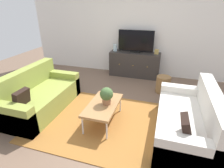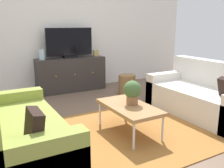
# 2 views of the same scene
# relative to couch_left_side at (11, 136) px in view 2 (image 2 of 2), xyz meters

# --- Properties ---
(ground_plane) EXTENTS (10.00, 10.00, 0.00)m
(ground_plane) POSITION_rel_couch_left_side_xyz_m (1.44, 0.10, -0.27)
(ground_plane) COLOR brown
(wall_back) EXTENTS (6.40, 0.12, 2.70)m
(wall_back) POSITION_rel_couch_left_side_xyz_m (1.44, 2.65, 1.08)
(wall_back) COLOR white
(wall_back) RESTS_ON ground_plane
(area_rug) EXTENTS (2.50, 1.90, 0.01)m
(area_rug) POSITION_rel_couch_left_side_xyz_m (1.44, -0.05, -0.27)
(area_rug) COLOR #9E662D
(area_rug) RESTS_ON ground_plane
(couch_left_side) EXTENTS (0.85, 1.70, 0.82)m
(couch_left_side) POSITION_rel_couch_left_side_xyz_m (0.00, 0.00, 0.00)
(couch_left_side) COLOR olive
(couch_left_side) RESTS_ON ground_plane
(couch_right_side) EXTENTS (0.85, 1.70, 0.82)m
(couch_right_side) POSITION_rel_couch_left_side_xyz_m (2.87, 0.00, 0.00)
(couch_right_side) COLOR silver
(couch_right_side) RESTS_ON ground_plane
(coffee_table) EXTENTS (0.50, 0.92, 0.38)m
(coffee_table) POSITION_rel_couch_left_side_xyz_m (1.42, -0.04, 0.08)
(coffee_table) COLOR #A37547
(coffee_table) RESTS_ON ground_plane
(potted_plant) EXTENTS (0.23, 0.23, 0.31)m
(potted_plant) POSITION_rel_couch_left_side_xyz_m (1.48, -0.02, 0.28)
(potted_plant) COLOR #936042
(potted_plant) RESTS_ON coffee_table
(tv_console) EXTENTS (1.42, 0.47, 0.71)m
(tv_console) POSITION_rel_couch_left_side_xyz_m (1.53, 2.37, 0.08)
(tv_console) COLOR #332D2B
(tv_console) RESTS_ON ground_plane
(flat_screen_tv) EXTENTS (0.99, 0.16, 0.61)m
(flat_screen_tv) POSITION_rel_couch_left_side_xyz_m (1.53, 2.39, 0.74)
(flat_screen_tv) COLOR black
(flat_screen_tv) RESTS_ON tv_console
(glass_vase) EXTENTS (0.11, 0.11, 0.20)m
(glass_vase) POSITION_rel_couch_left_side_xyz_m (0.93, 2.37, 0.53)
(glass_vase) COLOR silver
(glass_vase) RESTS_ON tv_console
(mantel_clock) EXTENTS (0.11, 0.07, 0.13)m
(mantel_clock) POSITION_rel_couch_left_side_xyz_m (2.12, 2.37, 0.50)
(mantel_clock) COLOR tan
(mantel_clock) RESTS_ON tv_console
(wicker_basket) EXTENTS (0.34, 0.34, 0.40)m
(wicker_basket) POSITION_rel_couch_left_side_xyz_m (2.39, 1.52, -0.07)
(wicker_basket) COLOR olive
(wicker_basket) RESTS_ON ground_plane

